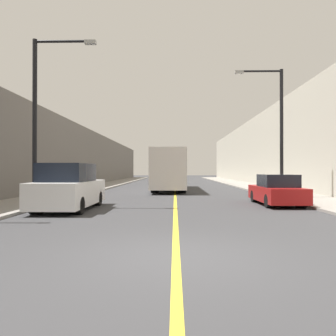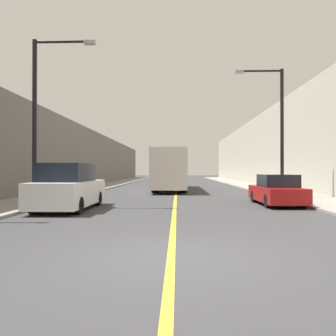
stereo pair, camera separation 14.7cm
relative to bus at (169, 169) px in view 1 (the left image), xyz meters
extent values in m
plane|color=#38383A|center=(0.49, -21.48, -1.75)|extent=(200.00, 200.00, 0.00)
cube|color=gray|center=(-7.07, 8.52, -1.70)|extent=(3.27, 72.00, 0.11)
cube|color=gray|center=(8.06, 8.52, -1.70)|extent=(3.27, 72.00, 0.11)
cube|color=#66605B|center=(-10.71, 8.52, 1.30)|extent=(4.00, 72.00, 6.10)
cube|color=#B7B2A3|center=(11.69, 8.52, 2.18)|extent=(4.00, 72.00, 7.86)
cube|color=gold|center=(0.49, 8.52, -1.75)|extent=(0.16, 72.00, 0.01)
cube|color=silver|center=(0.00, 0.01, 0.03)|extent=(2.57, 12.25, 2.92)
cube|color=black|center=(0.00, -6.09, 0.55)|extent=(2.19, 0.04, 1.31)
cylinder|color=black|center=(-1.00, -3.79, -1.21)|extent=(0.57, 1.09, 1.09)
cylinder|color=black|center=(1.00, -3.79, -1.21)|extent=(0.57, 1.09, 1.09)
cylinder|color=black|center=(-1.00, 3.81, -1.21)|extent=(0.57, 1.09, 1.09)
cylinder|color=black|center=(1.00, 3.81, -1.21)|extent=(0.57, 1.09, 1.09)
cube|color=silver|center=(-4.05, -13.94, -1.04)|extent=(1.99, 4.91, 1.01)
cube|color=black|center=(-4.05, -14.19, -0.16)|extent=(1.75, 2.70, 0.76)
cube|color=black|center=(-4.05, -16.37, -0.87)|extent=(1.69, 0.04, 0.45)
cylinder|color=black|center=(-4.82, -15.46, -1.41)|extent=(0.44, 0.68, 0.68)
cylinder|color=black|center=(-3.27, -15.46, -1.41)|extent=(0.44, 0.68, 0.68)
cylinder|color=black|center=(-4.82, -12.42, -1.41)|extent=(0.44, 0.68, 0.68)
cylinder|color=black|center=(-3.27, -12.42, -1.41)|extent=(0.44, 0.68, 0.68)
cube|color=maroon|center=(5.40, -11.88, -1.22)|extent=(1.75, 4.26, 0.70)
cube|color=black|center=(5.40, -12.10, -0.57)|extent=(1.54, 1.92, 0.59)
cube|color=black|center=(5.40, -13.98, -1.10)|extent=(1.49, 0.04, 0.31)
cylinder|color=black|center=(4.72, -13.21, -1.44)|extent=(0.39, 0.62, 0.62)
cylinder|color=black|center=(6.08, -13.21, -1.44)|extent=(0.39, 0.62, 0.62)
cylinder|color=black|center=(4.72, -10.56, -1.44)|extent=(0.39, 0.62, 0.62)
cylinder|color=black|center=(6.08, -10.56, -1.44)|extent=(0.39, 0.62, 0.62)
cylinder|color=black|center=(-5.74, -13.53, 2.05)|extent=(0.20, 0.20, 7.38)
cylinder|color=black|center=(-4.50, -13.53, 5.64)|extent=(2.47, 0.12, 0.12)
cube|color=#999993|center=(-3.27, -13.53, 5.59)|extent=(0.50, 0.24, 0.16)
cylinder|color=black|center=(6.72, -8.62, 2.10)|extent=(0.20, 0.20, 7.49)
cylinder|color=black|center=(5.48, -8.62, 5.74)|extent=(2.47, 0.12, 0.12)
cube|color=#999993|center=(4.25, -8.62, 5.69)|extent=(0.50, 0.24, 0.16)
camera|label=1|loc=(0.47, -27.87, -0.06)|focal=35.00mm
camera|label=2|loc=(0.61, -27.87, -0.06)|focal=35.00mm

